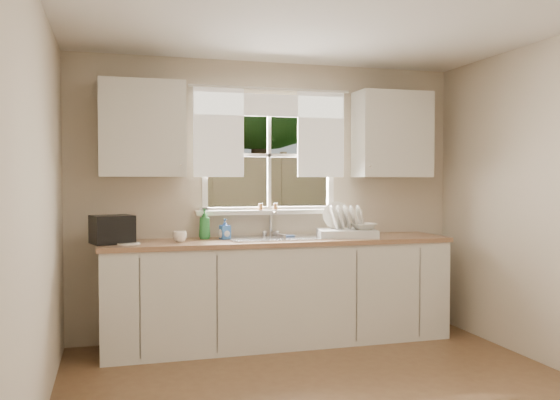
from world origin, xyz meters
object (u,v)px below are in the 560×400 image
object	(u,v)px
soap_bottle_a	(205,224)
cup	(180,237)
dish_rack	(346,229)
black_appliance	(112,229)

from	to	relation	value
soap_bottle_a	cup	distance (m)	0.32
soap_bottle_a	cup	bearing A→B (deg)	-143.48
dish_rack	soap_bottle_a	bearing A→B (deg)	172.42
dish_rack	soap_bottle_a	world-z (taller)	dish_rack
soap_bottle_a	cup	size ratio (longest dim) A/B	2.29
black_appliance	cup	bearing A→B (deg)	-19.91
cup	black_appliance	xyz separation A→B (m)	(-0.54, 0.04, 0.07)
dish_rack	cup	size ratio (longest dim) A/B	5.14
dish_rack	soap_bottle_a	distance (m)	1.27
soap_bottle_a	dish_rack	bearing A→B (deg)	-10.61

